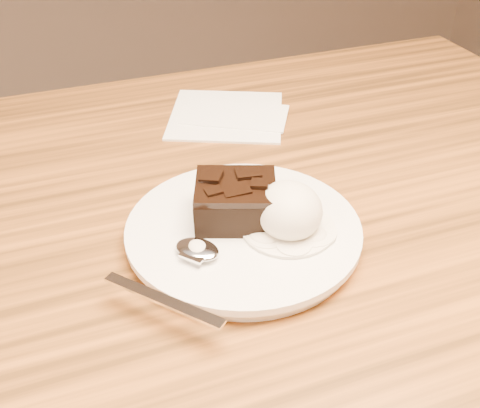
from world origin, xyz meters
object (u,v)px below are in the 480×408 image
object	(u,v)px
brownie	(236,203)
spoon	(197,251)
napkin	(226,114)
plate	(243,233)
ice_cream_scoop	(289,210)

from	to	relation	value
brownie	spoon	xyz separation A→B (m)	(-0.05, -0.04, -0.01)
napkin	plate	bearing A→B (deg)	-105.73
plate	spoon	distance (m)	0.07
plate	ice_cream_scoop	world-z (taller)	ice_cream_scoop
plate	napkin	bearing A→B (deg)	74.27
ice_cream_scoop	spoon	world-z (taller)	ice_cream_scoop
brownie	napkin	world-z (taller)	brownie
plate	brownie	bearing A→B (deg)	102.48
ice_cream_scoop	spoon	size ratio (longest dim) A/B	0.40
brownie	ice_cream_scoop	xyz separation A→B (m)	(0.04, -0.04, 0.01)
ice_cream_scoop	plate	bearing A→B (deg)	151.54
spoon	napkin	distance (m)	0.33
ice_cream_scoop	napkin	xyz separation A→B (m)	(0.04, 0.30, -0.04)
plate	spoon	bearing A→B (deg)	-154.02
spoon	napkin	xyz separation A→B (m)	(0.13, 0.30, -0.02)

